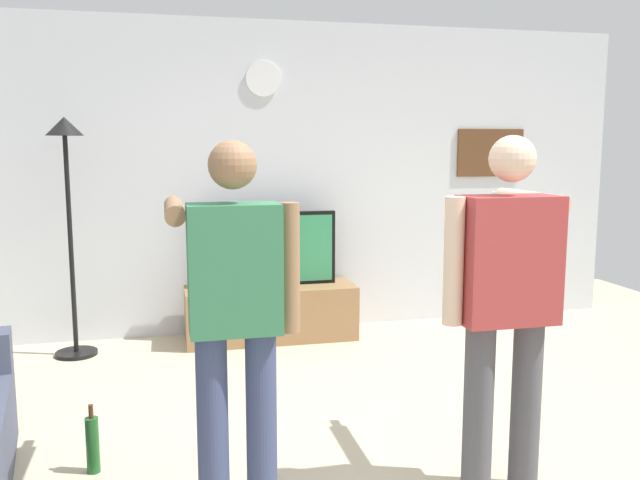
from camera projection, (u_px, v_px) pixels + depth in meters
back_wall at (279, 179)px, 5.85m from camera, size 6.40×0.10×2.70m
tv_stand at (271, 313)px, 5.64m from camera, size 1.43×0.51×0.46m
television at (269, 249)px, 5.61m from camera, size 1.14×0.07×0.63m
wall_clock at (263, 79)px, 5.64m from camera, size 0.30×0.03×0.30m
framed_picture at (490, 153)px, 6.22m from camera, size 0.66×0.04×0.44m
floor_lamp at (68, 187)px, 5.05m from camera, size 0.32×0.32×1.86m
person_standing_nearer_lamp at (235, 307)px, 2.91m from camera, size 0.58×0.78×1.67m
person_standing_nearer_couch at (505, 294)px, 3.06m from camera, size 0.63×0.78×1.69m
beverage_bottle at (93, 444)px, 3.35m from camera, size 0.07×0.07×0.36m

